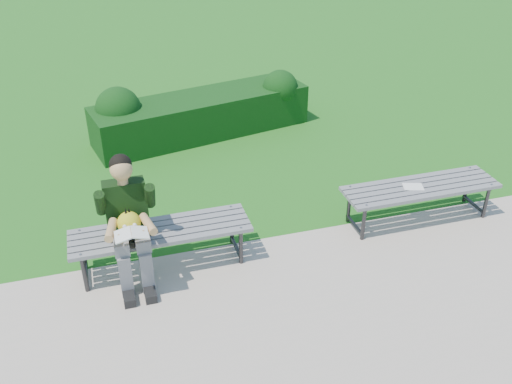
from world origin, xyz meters
TOP-DOWN VIEW (x-y plane):
  - ground at (0.00, 0.00)m, footprint 80.00×80.00m
  - walkway at (0.00, -1.75)m, footprint 30.00×3.50m
  - hedge at (0.20, 2.95)m, footprint 3.37×1.48m
  - bench_left at (-0.81, -0.16)m, footprint 1.80×0.50m
  - bench_right at (2.15, -0.13)m, footprint 1.80×0.50m
  - seated_boy at (-1.11, -0.25)m, footprint 0.56×0.76m
  - paper_sheet at (2.05, -0.13)m, footprint 0.26×0.22m

SIDE VIEW (x-z plane):
  - ground at x=0.00m, z-range 0.00..0.00m
  - walkway at x=0.00m, z-range 0.00..0.02m
  - hedge at x=0.20m, z-range -0.09..0.81m
  - bench_left at x=-0.81m, z-range 0.19..0.64m
  - bench_right at x=2.15m, z-range 0.19..0.64m
  - paper_sheet at x=2.05m, z-range 0.47..0.48m
  - seated_boy at x=-1.11m, z-range 0.06..1.37m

